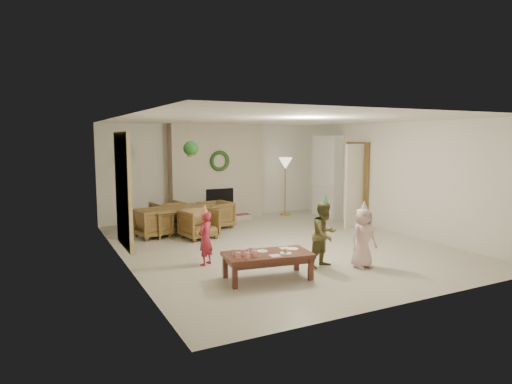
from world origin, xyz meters
TOP-DOWN VIEW (x-y plane):
  - floor at (0.00, 0.00)m, footprint 7.00×7.00m
  - ceiling at (0.00, 0.00)m, footprint 7.00×7.00m
  - wall_back at (0.00, 3.50)m, footprint 7.00×0.00m
  - wall_front at (0.00, -3.50)m, footprint 7.00×0.00m
  - wall_left at (-3.00, 0.00)m, footprint 0.00×7.00m
  - wall_right at (3.00, 0.00)m, footprint 0.00×7.00m
  - fireplace_mass at (0.00, 3.30)m, footprint 2.50×0.40m
  - fireplace_hearth at (0.00, 2.95)m, footprint 1.60×0.30m
  - fireplace_firebox at (0.00, 3.12)m, footprint 0.75×0.12m
  - fireplace_wreath at (0.00, 3.07)m, footprint 0.54×0.10m
  - floor_lamp_base at (1.93, 3.00)m, footprint 0.30×0.30m
  - floor_lamp_post at (1.93, 3.00)m, footprint 0.03×0.03m
  - floor_lamp_shade at (1.93, 3.00)m, footprint 0.38×0.38m
  - bookshelf_carcass at (2.84, 2.30)m, footprint 0.30×1.00m
  - bookshelf_shelf_a at (2.82, 2.30)m, footprint 0.30×0.92m
  - bookshelf_shelf_b at (2.82, 2.30)m, footprint 0.30×0.92m
  - bookshelf_shelf_c at (2.82, 2.30)m, footprint 0.30×0.92m
  - bookshelf_shelf_d at (2.82, 2.30)m, footprint 0.30×0.92m
  - books_row_lower at (2.80, 2.15)m, footprint 0.20×0.40m
  - books_row_mid at (2.80, 2.35)m, footprint 0.20×0.44m
  - books_row_upper at (2.80, 2.20)m, footprint 0.20×0.36m
  - door_frame at (2.96, 1.20)m, footprint 0.05×0.86m
  - door_leaf at (2.58, 0.82)m, footprint 0.77×0.32m
  - curtain_panel at (-2.96, 0.20)m, footprint 0.06×1.20m
  - dining_table at (-1.36, 2.00)m, footprint 1.78×1.22m
  - dining_chair_near at (-1.22, 1.30)m, footprint 0.80×0.82m
  - dining_chair_far at (-1.50, 2.71)m, footprint 0.80×0.82m
  - dining_chair_left at (-2.06, 1.86)m, footprint 0.82×0.80m
  - dining_chair_right at (-0.47, 2.18)m, footprint 0.82×0.80m
  - hanging_plant_cord at (-1.30, 1.50)m, footprint 0.01×0.01m
  - hanging_plant_pot at (-1.30, 1.50)m, footprint 0.16×0.16m
  - hanging_plant_foliage at (-1.30, 1.50)m, footprint 0.32×0.32m
  - coffee_table_top at (-1.21, -1.79)m, footprint 1.40×0.84m
  - coffee_table_apron at (-1.21, -1.79)m, footprint 1.28×0.73m
  - coffee_leg_fl at (-1.84, -1.97)m, footprint 0.08×0.08m
  - coffee_leg_fr at (-0.66, -2.14)m, footprint 0.08×0.08m
  - coffee_leg_bl at (-1.76, -1.44)m, footprint 0.08×0.08m
  - coffee_leg_br at (-0.58, -1.61)m, footprint 0.08×0.08m
  - cup_a at (-1.73, -1.87)m, footprint 0.08×0.08m
  - cup_b at (-1.70, -1.67)m, footprint 0.08×0.08m
  - cup_c at (-1.62, -1.94)m, footprint 0.08×0.08m
  - cup_d at (-1.59, -1.74)m, footprint 0.08×0.08m
  - cup_e at (-1.47, -1.88)m, footprint 0.08×0.08m
  - cup_f at (-1.44, -1.68)m, footprint 0.08×0.08m
  - plate_a at (-1.24, -1.66)m, footprint 0.21×0.21m
  - plate_b at (-0.97, -1.93)m, footprint 0.21×0.21m
  - plate_c at (-0.74, -1.76)m, footprint 0.21×0.21m
  - food_scoop at (-0.97, -1.93)m, footprint 0.08×0.08m
  - napkin_left at (-1.19, -1.98)m, footprint 0.17×0.17m
  - napkin_right at (-0.83, -1.66)m, footprint 0.17×0.17m
  - child_red at (-1.79, -0.65)m, footprint 0.40×0.38m
  - party_hat_red at (-1.79, -0.65)m, footprint 0.16×0.16m
  - child_plaid at (-0.06, -1.65)m, footprint 0.63×0.54m
  - party_hat_plaid at (-0.06, -1.65)m, footprint 0.14×0.14m
  - child_pink at (0.49, -1.96)m, footprint 0.49×0.32m
  - party_hat_pink at (0.49, -1.96)m, footprint 0.15×0.15m

SIDE VIEW (x-z plane):
  - floor at x=0.00m, z-range 0.00..0.00m
  - floor_lamp_base at x=1.93m, z-range 0.00..0.03m
  - fireplace_hearth at x=0.00m, z-range 0.00..0.12m
  - coffee_leg_fl at x=-1.84m, z-range 0.00..0.34m
  - coffee_leg_fr at x=-0.66m, z-range 0.00..0.34m
  - coffee_leg_bl at x=-1.76m, z-range 0.00..0.34m
  - coffee_leg_br at x=-0.58m, z-range 0.00..0.34m
  - dining_table at x=-1.36m, z-range 0.00..0.58m
  - coffee_table_apron at x=-1.21m, z-range 0.26..0.34m
  - dining_chair_near at x=-1.22m, z-range 0.00..0.64m
  - dining_chair_far at x=-1.50m, z-range 0.00..0.64m
  - dining_chair_left at x=-2.06m, z-range 0.00..0.64m
  - dining_chair_right at x=-0.47m, z-range 0.00..0.64m
  - coffee_table_top at x=-1.21m, z-range 0.34..0.41m
  - napkin_left at x=-1.19m, z-range 0.41..0.41m
  - napkin_right at x=-0.83m, z-range 0.41..0.41m
  - plate_a at x=-1.24m, z-range 0.41..0.41m
  - plate_b at x=-0.97m, z-range 0.41..0.41m
  - plate_c at x=-0.74m, z-range 0.41..0.41m
  - food_scoop at x=-0.97m, z-range 0.41..0.48m
  - fireplace_firebox at x=0.00m, z-range 0.07..0.82m
  - bookshelf_shelf_a at x=2.82m, z-range 0.43..0.47m
  - cup_a at x=-1.73m, z-range 0.41..0.50m
  - cup_b at x=-1.70m, z-range 0.41..0.50m
  - cup_c at x=-1.62m, z-range 0.41..0.50m
  - cup_d at x=-1.59m, z-range 0.41..0.50m
  - cup_e at x=-1.47m, z-range 0.41..0.50m
  - cup_f at x=-1.44m, z-range 0.41..0.50m
  - child_red at x=-1.79m, z-range 0.00..0.92m
  - child_pink at x=0.49m, z-range 0.00..1.00m
  - child_plaid at x=-0.06m, z-range 0.00..1.10m
  - books_row_lower at x=2.80m, z-range 0.47..0.71m
  - floor_lamp_post at x=1.93m, z-range 0.03..1.47m
  - bookshelf_shelf_b at x=2.82m, z-range 0.83..0.86m
  - party_hat_red at x=-1.79m, z-range 0.87..1.04m
  - books_row_mid at x=2.80m, z-range 0.87..1.11m
  - door_leaf at x=2.58m, z-range 0.00..2.00m
  - door_frame at x=2.96m, z-range 0.00..2.04m
  - party_hat_pink at x=0.49m, z-range 0.95..1.13m
  - bookshelf_carcass at x=2.84m, z-range 0.00..2.20m
  - party_hat_plaid at x=-0.06m, z-range 1.05..1.23m
  - wall_back at x=0.00m, z-range -2.25..4.75m
  - wall_front at x=0.00m, z-range -2.25..4.75m
  - wall_left at x=-3.00m, z-range -2.25..4.75m
  - wall_right at x=3.00m, z-range -2.25..4.75m
  - fireplace_mass at x=0.00m, z-range 0.00..2.50m
  - bookshelf_shelf_c at x=2.82m, z-range 1.24..1.26m
  - curtain_panel at x=-2.96m, z-range 0.25..2.25m
  - books_row_upper at x=2.80m, z-range 1.27..1.49m
  - floor_lamp_shade at x=1.93m, z-range 1.28..1.60m
  - fireplace_wreath at x=0.00m, z-range 1.28..1.82m
  - bookshelf_shelf_d at x=2.82m, z-range 1.64..1.66m
  - hanging_plant_pot at x=-1.30m, z-range 1.74..1.86m
  - hanging_plant_foliage at x=-1.30m, z-range 1.76..2.08m
  - hanging_plant_cord at x=-1.30m, z-range 1.80..2.50m
  - ceiling at x=0.00m, z-range 2.50..2.50m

